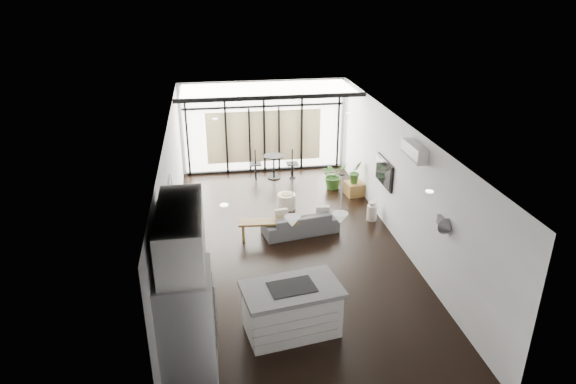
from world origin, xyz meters
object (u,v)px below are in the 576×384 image
object	(u,v)px
fridge	(187,334)
sofa	(300,219)
island	(292,309)
pouf	(286,201)
console_bench	(269,230)
milk_can	(372,211)
tv	(384,172)

from	to	relation	value
fridge	sofa	bearing A→B (deg)	61.82
island	fridge	xyz separation A→B (m)	(-1.70, -1.09, 0.57)
island	pouf	bearing A→B (deg)	73.18
island	console_bench	distance (m)	3.40
pouf	milk_can	xyz separation A→B (m)	(2.00, -1.03, 0.05)
fridge	milk_can	bearing A→B (deg)	48.93
fridge	milk_can	xyz separation A→B (m)	(4.38, 5.03, -0.77)
tv	pouf	bearing A→B (deg)	153.47
fridge	sofa	distance (m)	5.32
milk_can	tv	distance (m)	1.08
sofa	console_bench	world-z (taller)	sofa
sofa	console_bench	bearing A→B (deg)	2.24
island	milk_can	size ratio (longest dim) A/B	3.37
sofa	tv	bearing A→B (deg)	177.85
pouf	tv	world-z (taller)	tv
console_bench	pouf	xyz separation A→B (m)	(0.66, 1.57, -0.03)
sofa	milk_can	world-z (taller)	sofa
fridge	sofa	size ratio (longest dim) A/B	1.14
island	milk_can	world-z (taller)	island
fridge	milk_can	world-z (taller)	fridge
sofa	tv	size ratio (longest dim) A/B	1.62
milk_can	tv	bearing A→B (deg)	-19.91
island	fridge	world-z (taller)	fridge
milk_can	island	bearing A→B (deg)	-124.26
sofa	pouf	distance (m)	1.42
console_bench	pouf	distance (m)	1.71
pouf	tv	xyz separation A→B (m)	(2.22, -1.11, 1.11)
fridge	tv	distance (m)	6.76
sofa	tv	xyz separation A→B (m)	(2.10, 0.30, 0.95)
island	pouf	size ratio (longest dim) A/B	3.42
pouf	milk_can	world-z (taller)	milk_can
sofa	console_bench	size ratio (longest dim) A/B	1.27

